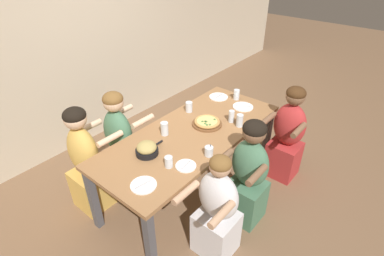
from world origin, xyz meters
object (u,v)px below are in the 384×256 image
diner_far_left (86,164)px  diner_near_right (287,137)px  empty_plate_a (243,107)px  diner_near_midleft (217,212)px  drinking_glass_e (169,162)px  drinking_glass_f (189,107)px  diner_near_center (248,176)px  drinking_glass_b (231,117)px  empty_plate_c (144,185)px  cocktail_glass_blue (209,152)px  drinking_glass_d (165,129)px  diner_far_midleft (120,145)px  pizza_board_main (207,122)px  drinking_glass_a (240,121)px  skillet_bowl (147,149)px  empty_plate_b (219,97)px  drinking_glass_c (236,95)px  empty_plate_d (186,166)px

diner_far_left → diner_near_right: 2.18m
empty_plate_a → diner_near_midleft: size_ratio=0.22×
drinking_glass_e → drinking_glass_f: 0.98m
drinking_glass_f → diner_near_center: diner_near_center is taller
drinking_glass_b → drinking_glass_f: 0.50m
empty_plate_c → cocktail_glass_blue: cocktail_glass_blue is taller
drinking_glass_d → diner_far_left: bearing=143.1°
drinking_glass_f → diner_far_midleft: diner_far_midleft is taller
pizza_board_main → drinking_glass_e: drinking_glass_e is taller
drinking_glass_a → diner_far_midleft: size_ratio=0.12×
drinking_glass_a → skillet_bowl: bearing=157.3°
diner_far_midleft → diner_near_center: bearing=18.7°
empty_plate_a → drinking_glass_e: drinking_glass_e is taller
empty_plate_b → pizza_board_main: bearing=-155.5°
drinking_glass_c → empty_plate_b: bearing=116.7°
cocktail_glass_blue → drinking_glass_c: bearing=20.3°
empty_plate_a → drinking_glass_a: (-0.38, -0.18, 0.05)m
drinking_glass_c → drinking_glass_d: drinking_glass_d is taller
drinking_glass_f → diner_near_midleft: bearing=-129.1°
drinking_glass_c → diner_near_right: (-0.02, -0.71, -0.29)m
drinking_glass_d → cocktail_glass_blue: bearing=-89.1°
diner_near_right → drinking_glass_b: bearing=44.4°
diner_far_midleft → empty_plate_a: bearing=56.8°
empty_plate_c → diner_near_center: (0.87, -0.47, -0.24)m
cocktail_glass_blue → diner_near_center: bearing=-53.5°
drinking_glass_a → diner_far_left: bearing=142.1°
drinking_glass_a → diner_near_center: diner_near_center is taller
drinking_glass_d → diner_far_left: 0.85m
skillet_bowl → diner_far_left: 0.71m
drinking_glass_b → drinking_glass_c: size_ratio=1.06×
pizza_board_main → drinking_glass_f: size_ratio=2.71×
drinking_glass_c → drinking_glass_a: bearing=-144.6°
skillet_bowl → diner_near_midleft: (0.06, -0.75, -0.35)m
empty_plate_b → empty_plate_a: bearing=-94.2°
drinking_glass_b → drinking_glass_e: (-0.97, 0.00, -0.01)m
pizza_board_main → diner_near_center: diner_near_center is taller
cocktail_glass_blue → skillet_bowl: bearing=127.6°
diner_far_midleft → diner_near_center: size_ratio=1.03×
pizza_board_main → skillet_bowl: size_ratio=1.05×
empty_plate_d → cocktail_glass_blue: size_ratio=1.62×
empty_plate_b → diner_near_midleft: size_ratio=0.22×
diner_far_midleft → diner_near_right: bearing=44.5°
empty_plate_c → diner_far_left: 0.89m
skillet_bowl → empty_plate_a: (1.32, -0.21, -0.05)m
cocktail_glass_blue → drinking_glass_e: size_ratio=1.10×
empty_plate_a → drinking_glass_f: drinking_glass_f is taller
empty_plate_d → diner_far_midleft: size_ratio=0.15×
empty_plate_b → drinking_glass_b: size_ratio=1.75×
drinking_glass_e → diner_far_left: bearing=109.4°
empty_plate_a → empty_plate_d: (-1.23, -0.18, 0.00)m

